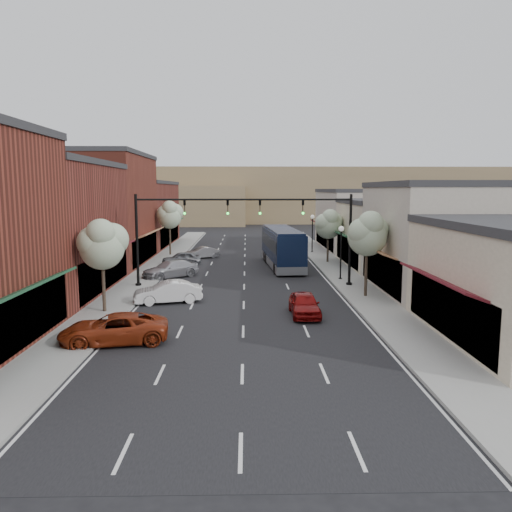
{
  "coord_description": "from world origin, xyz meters",
  "views": [
    {
      "loc": [
        0.18,
        -29.22,
        7.37
      ],
      "look_at": [
        0.93,
        9.22,
        2.2
      ],
      "focal_mm": 35.0,
      "sensor_mm": 36.0,
      "label": 1
    }
  ],
  "objects": [
    {
      "name": "tree_left_near",
      "position": [
        -8.25,
        -0.06,
        4.22
      ],
      "size": [
        2.85,
        2.65,
        5.69
      ],
      "color": "#47382B",
      "rests_on": "ground"
    },
    {
      "name": "curb_left",
      "position": [
        -7.0,
        18.5,
        0.07
      ],
      "size": [
        0.25,
        73.0,
        0.17
      ],
      "primitive_type": "cube",
      "color": "gray",
      "rests_on": "ground"
    },
    {
      "name": "ground",
      "position": [
        0.0,
        0.0,
        0.0
      ],
      "size": [
        160.0,
        160.0,
        0.0
      ],
      "primitive_type": "plane",
      "color": "black",
      "rests_on": "ground"
    },
    {
      "name": "bldg_right_far",
      "position": [
        13.71,
        32.0,
        3.66
      ],
      "size": [
        9.14,
        16.1,
        7.4
      ],
      "color": "#B4A99A",
      "rests_on": "ground"
    },
    {
      "name": "sidewalk_right",
      "position": [
        8.4,
        18.5,
        0.07
      ],
      "size": [
        2.8,
        73.0,
        0.15
      ],
      "primitive_type": "cube",
      "color": "gray",
      "rests_on": "ground"
    },
    {
      "name": "signal_mast_right",
      "position": [
        5.62,
        8.0,
        4.62
      ],
      "size": [
        8.22,
        0.46,
        7.0
      ],
      "color": "black",
      "rests_on": "ground"
    },
    {
      "name": "curb_right",
      "position": [
        7.0,
        18.5,
        0.07
      ],
      "size": [
        0.25,
        73.0,
        0.17
      ],
      "primitive_type": "cube",
      "color": "gray",
      "rests_on": "ground"
    },
    {
      "name": "parked_car_e",
      "position": [
        -4.62,
        23.8,
        0.61
      ],
      "size": [
        3.86,
        2.94,
        1.22
      ],
      "primitive_type": "imported",
      "rotation": [
        0.0,
        0.0,
        -1.06
      ],
      "color": "#95959A",
      "rests_on": "ground"
    },
    {
      "name": "parked_car_d",
      "position": [
        -6.2,
        19.3,
        0.65
      ],
      "size": [
        4.04,
        2.39,
        1.29
      ],
      "primitive_type": "imported",
      "rotation": [
        0.0,
        0.0,
        -1.33
      ],
      "color": "#5C5F64",
      "rests_on": "ground"
    },
    {
      "name": "tree_left_far",
      "position": [
        -8.25,
        25.94,
        4.6
      ],
      "size": [
        2.85,
        2.65,
        6.13
      ],
      "color": "#47382B",
      "rests_on": "ground"
    },
    {
      "name": "tree_right_far",
      "position": [
        8.35,
        19.94,
        3.99
      ],
      "size": [
        2.85,
        2.65,
        5.43
      ],
      "color": "#47382B",
      "rests_on": "ground"
    },
    {
      "name": "hill_near",
      "position": [
        -25.0,
        78.0,
        4.0
      ],
      "size": [
        50.0,
        20.0,
        8.0
      ],
      "primitive_type": "cube",
      "color": "#7A6647",
      "rests_on": "ground"
    },
    {
      "name": "tree_right_near",
      "position": [
        8.35,
        3.94,
        4.45
      ],
      "size": [
        2.85,
        2.65,
        5.95
      ],
      "color": "#47382B",
      "rests_on": "ground"
    },
    {
      "name": "bldg_left_midfar",
      "position": [
        -14.24,
        20.0,
        5.4
      ],
      "size": [
        10.14,
        14.1,
        10.9
      ],
      "color": "maroon",
      "rests_on": "ground"
    },
    {
      "name": "parked_car_b",
      "position": [
        -4.95,
        2.72,
        0.72
      ],
      "size": [
        4.6,
        2.6,
        1.43
      ],
      "primitive_type": "imported",
      "rotation": [
        0.0,
        0.0,
        -1.31
      ],
      "color": "silver",
      "rests_on": "ground"
    },
    {
      "name": "sidewalk_left",
      "position": [
        -8.4,
        18.5,
        0.07
      ],
      "size": [
        2.8,
        73.0,
        0.15
      ],
      "primitive_type": "cube",
      "color": "gray",
      "rests_on": "ground"
    },
    {
      "name": "parked_car_a",
      "position": [
        -6.2,
        -5.86,
        0.71
      ],
      "size": [
        5.49,
        3.29,
        1.43
      ],
      "primitive_type": "imported",
      "rotation": [
        0.0,
        0.0,
        -1.38
      ],
      "color": "maroon",
      "rests_on": "ground"
    },
    {
      "name": "lamp_post_near",
      "position": [
        7.8,
        10.5,
        3.01
      ],
      "size": [
        0.44,
        0.44,
        4.44
      ],
      "color": "black",
      "rests_on": "ground"
    },
    {
      "name": "coach_bus",
      "position": [
        3.58,
        17.81,
        1.9
      ],
      "size": [
        3.48,
        12.12,
        3.66
      ],
      "rotation": [
        0.0,
        0.0,
        0.07
      ],
      "color": "black",
      "rests_on": "ground"
    },
    {
      "name": "bldg_right_midnear",
      "position": [
        13.72,
        6.0,
        3.91
      ],
      "size": [
        9.14,
        12.1,
        7.9
      ],
      "color": "#B4A99A",
      "rests_on": "ground"
    },
    {
      "name": "bldg_right_midfar",
      "position": [
        13.7,
        18.0,
        3.17
      ],
      "size": [
        9.14,
        12.1,
        6.4
      ],
      "color": "beige",
      "rests_on": "ground"
    },
    {
      "name": "hill_far",
      "position": [
        0.0,
        90.0,
        6.0
      ],
      "size": [
        120.0,
        30.0,
        12.0
      ],
      "primitive_type": "cube",
      "color": "#7A6647",
      "rests_on": "ground"
    },
    {
      "name": "bldg_left_midnear",
      "position": [
        -14.23,
        6.0,
        4.66
      ],
      "size": [
        10.14,
        14.1,
        9.4
      ],
      "color": "maroon",
      "rests_on": "ground"
    },
    {
      "name": "bldg_left_far",
      "position": [
        -14.22,
        36.0,
        4.16
      ],
      "size": [
        10.14,
        18.1,
        8.4
      ],
      "color": "maroon",
      "rests_on": "ground"
    },
    {
      "name": "parked_car_c",
      "position": [
        -6.2,
        12.13,
        0.72
      ],
      "size": [
        5.09,
        4.74,
        1.44
      ],
      "primitive_type": "imported",
      "rotation": [
        0.0,
        0.0,
        -0.87
      ],
      "color": "#AAAAAF",
      "rests_on": "ground"
    },
    {
      "name": "signal_mast_left",
      "position": [
        -5.62,
        8.0,
        4.62
      ],
      "size": [
        8.22,
        0.46,
        7.0
      ],
      "color": "black",
      "rests_on": "ground"
    },
    {
      "name": "red_hatchback",
      "position": [
        3.57,
        -0.76,
        0.69
      ],
      "size": [
        1.68,
        4.06,
        1.38
      ],
      "primitive_type": "imported",
      "rotation": [
        0.0,
        0.0,
        0.01
      ],
      "color": "maroon",
      "rests_on": "ground"
    },
    {
      "name": "lamp_post_far",
      "position": [
        7.8,
        28.0,
        3.01
      ],
      "size": [
        0.44,
        0.44,
        4.44
      ],
      "color": "black",
      "rests_on": "ground"
    }
  ]
}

